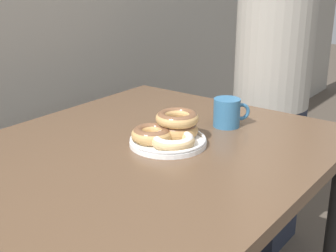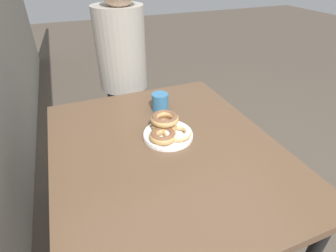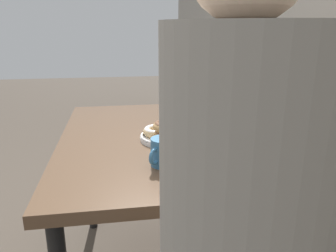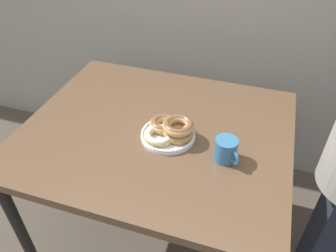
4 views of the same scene
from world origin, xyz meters
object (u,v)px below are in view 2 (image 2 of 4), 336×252
(donut_plate, at_px, (167,129))
(person_figure, at_px, (123,77))
(coffee_mug, at_px, (160,102))
(dining_table, at_px, (166,159))

(donut_plate, height_order, person_figure, person_figure)
(donut_plate, distance_m, coffee_mug, 0.25)
(dining_table, relative_size, donut_plate, 4.61)
(coffee_mug, bearing_deg, person_figure, 8.82)
(donut_plate, relative_size, person_figure, 0.17)
(dining_table, height_order, coffee_mug, coffee_mug)
(donut_plate, xyz_separation_m, coffee_mug, (0.25, -0.06, 0.01))
(dining_table, bearing_deg, person_figure, -0.76)
(dining_table, distance_m, person_figure, 0.86)
(dining_table, xyz_separation_m, person_figure, (0.86, -0.01, 0.07))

